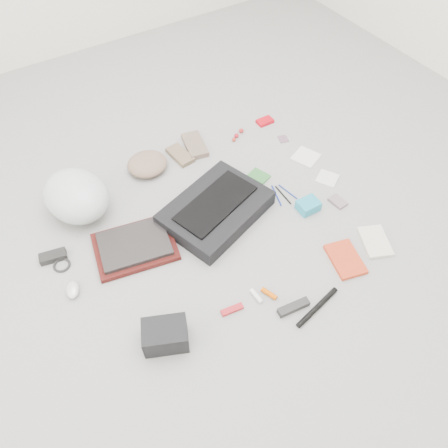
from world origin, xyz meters
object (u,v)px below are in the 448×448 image
book_red (345,259)px  accordion_wallet (308,206)px  messenger_bag (216,209)px  laptop (134,244)px  bike_helmet (76,196)px  camera_bag (165,335)px

book_red → accordion_wallet: accordion_wallet is taller
book_red → messenger_bag: bearing=138.0°
messenger_bag → book_red: size_ratio=2.59×
laptop → book_red: 1.00m
bike_helmet → camera_bag: (0.04, -0.87, -0.05)m
laptop → book_red: (0.81, -0.59, -0.03)m
messenger_bag → accordion_wallet: (0.42, -0.22, -0.02)m
messenger_bag → bike_helmet: 0.70m
laptop → accordion_wallet: size_ratio=3.03×
book_red → accordion_wallet: bearing=96.0°
book_red → accordion_wallet: 0.35m
book_red → bike_helmet: bearing=149.2°
bike_helmet → accordion_wallet: 1.17m
laptop → book_red: bearing=-24.6°
messenger_bag → laptop: bearing=158.4°
laptop → bike_helmet: (-0.13, 0.37, 0.07)m
laptop → camera_bag: camera_bag is taller
messenger_bag → accordion_wallet: 0.48m
laptop → book_red: laptop is taller
bike_helmet → accordion_wallet: size_ratio=3.42×
bike_helmet → book_red: (0.94, -0.96, -0.10)m
camera_bag → book_red: (0.90, -0.09, -0.05)m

